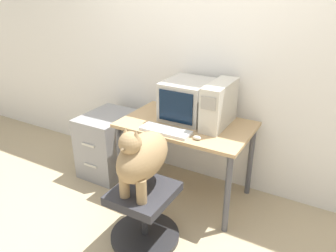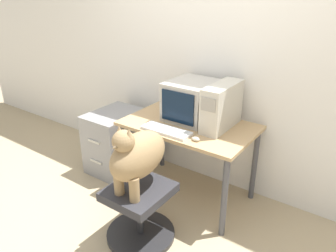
{
  "view_description": "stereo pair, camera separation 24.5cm",
  "coord_description": "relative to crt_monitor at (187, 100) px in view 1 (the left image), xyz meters",
  "views": [
    {
      "loc": [
        1.2,
        -2.07,
        1.92
      ],
      "look_at": [
        -0.03,
        0.07,
        0.83
      ],
      "focal_mm": 35.0,
      "sensor_mm": 36.0,
      "label": 1
    },
    {
      "loc": [
        1.41,
        -1.94,
        1.92
      ],
      "look_at": [
        -0.03,
        0.07,
        0.83
      ],
      "focal_mm": 35.0,
      "sensor_mm": 36.0,
      "label": 2
    }
  ],
  "objects": [
    {
      "name": "ground_plane",
      "position": [
        0.06,
        -0.48,
        -0.93
      ],
      "size": [
        12.0,
        12.0,
        0.0
      ],
      "primitive_type": "plane",
      "color": "tan"
    },
    {
      "name": "wall_back",
      "position": [
        0.06,
        0.31,
        0.37
      ],
      "size": [
        8.0,
        0.05,
        2.6
      ],
      "color": "white",
      "rests_on": "ground_plane"
    },
    {
      "name": "desk",
      "position": [
        0.06,
        -0.12,
        -0.28
      ],
      "size": [
        1.17,
        0.72,
        0.75
      ],
      "color": "tan",
      "rests_on": "ground_plane"
    },
    {
      "name": "crt_monitor",
      "position": [
        0.0,
        0.0,
        0.0
      ],
      "size": [
        0.4,
        0.46,
        0.36
      ],
      "color": "#B7B2A8",
      "rests_on": "desk"
    },
    {
      "name": "pc_tower",
      "position": [
        0.32,
        -0.02,
        0.02
      ],
      "size": [
        0.17,
        0.49,
        0.39
      ],
      "color": "beige",
      "rests_on": "desk"
    },
    {
      "name": "keyboard",
      "position": [
        -0.01,
        -0.38,
        -0.16
      ],
      "size": [
        0.44,
        0.16,
        0.03
      ],
      "color": "silver",
      "rests_on": "desk"
    },
    {
      "name": "computer_mouse",
      "position": [
        0.28,
        -0.38,
        -0.16
      ],
      "size": [
        0.07,
        0.04,
        0.03
      ],
      "color": "beige",
      "rests_on": "desk"
    },
    {
      "name": "office_chair",
      "position": [
        0.06,
        -0.83,
        -0.69
      ],
      "size": [
        0.56,
        0.56,
        0.47
      ],
      "color": "#262628",
      "rests_on": "ground_plane"
    },
    {
      "name": "dog",
      "position": [
        0.06,
        -0.84,
        -0.18
      ],
      "size": [
        0.27,
        0.54,
        0.56
      ],
      "color": "#9E7F56",
      "rests_on": "office_chair"
    },
    {
      "name": "filing_cabinet",
      "position": [
        -0.86,
        -0.15,
        -0.6
      ],
      "size": [
        0.45,
        0.61,
        0.66
      ],
      "color": "gray",
      "rests_on": "ground_plane"
    }
  ]
}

